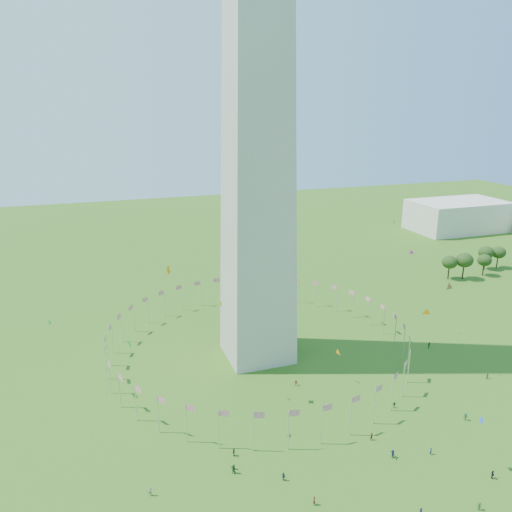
# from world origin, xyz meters

# --- Properties ---
(ground) EXTENTS (600.00, 600.00, 0.00)m
(ground) POSITION_xyz_m (0.00, 0.00, 0.00)
(ground) COLOR #2C5513
(ground) RESTS_ON ground
(washington_monument) EXTENTS (16.80, 16.80, 169.00)m
(washington_monument) POSITION_xyz_m (0.00, 50.00, 84.50)
(washington_monument) COLOR #B9B2A4
(washington_monument) RESTS_ON ground
(flag_ring) EXTENTS (80.24, 80.24, 9.00)m
(flag_ring) POSITION_xyz_m (-0.00, 50.00, 4.50)
(flag_ring) COLOR silver
(flag_ring) RESTS_ON ground
(gov_building_east_a) EXTENTS (50.00, 30.00, 16.00)m
(gov_building_east_a) POSITION_xyz_m (150.00, 150.00, 8.00)
(gov_building_east_a) COLOR beige
(gov_building_east_a) RESTS_ON ground
(crowd) EXTENTS (86.44, 60.91, 1.91)m
(crowd) POSITION_xyz_m (6.84, 3.87, 0.87)
(crowd) COLOR black
(crowd) RESTS_ON ground
(kites_aloft) EXTENTS (107.90, 58.02, 34.48)m
(kites_aloft) POSITION_xyz_m (14.19, 24.41, 20.61)
(kites_aloft) COLOR orange
(kites_aloft) RESTS_ON ground
(tree_line_east) EXTENTS (52.93, 15.93, 10.46)m
(tree_line_east) POSITION_xyz_m (113.84, 84.85, 4.83)
(tree_line_east) COLOR #294818
(tree_line_east) RESTS_ON ground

